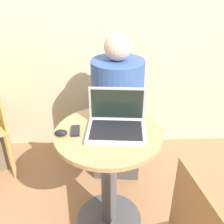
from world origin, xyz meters
name	(u,v)px	position (x,y,z in m)	size (l,w,h in m)	color
ground_plane	(109,220)	(0.00, 0.00, 0.00)	(12.00, 12.00, 0.00)	#9E704C
back_wall	(105,3)	(0.00, 0.97, 1.30)	(7.00, 0.05, 2.60)	beige
round_table	(109,169)	(0.00, 0.00, 0.47)	(0.62, 0.62, 0.74)	#4C4C51
laptop	(117,123)	(0.05, 0.02, 0.78)	(0.35, 0.28, 0.22)	#B7B7BC
cell_phone	(75,131)	(-0.19, 0.01, 0.75)	(0.05, 0.10, 0.02)	black
computer_mouse	(61,133)	(-0.26, -0.02, 0.75)	(0.07, 0.05, 0.03)	black
person_seated	(118,117)	(0.09, 0.59, 0.48)	(0.42, 0.61, 1.17)	#4C4742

